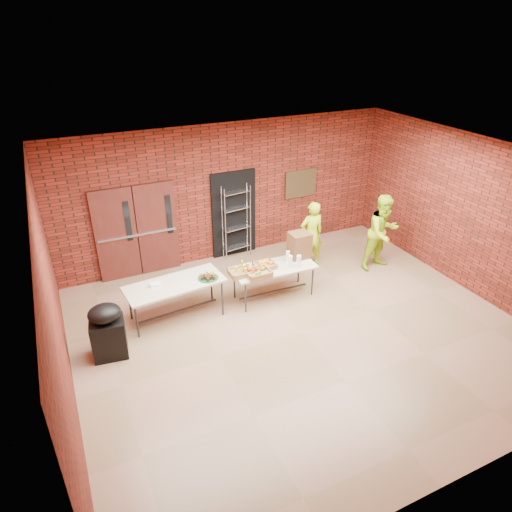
% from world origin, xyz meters
% --- Properties ---
extents(room, '(8.08, 7.08, 3.28)m').
position_xyz_m(room, '(0.00, 0.00, 1.60)').
color(room, olive).
rests_on(room, ground).
extents(double_doors, '(1.78, 0.12, 2.10)m').
position_xyz_m(double_doors, '(-2.20, 3.44, 1.05)').
color(double_doors, '#4D1E16').
rests_on(double_doors, room).
extents(dark_doorway, '(1.10, 0.06, 2.10)m').
position_xyz_m(dark_doorway, '(0.10, 3.46, 1.05)').
color(dark_doorway, black).
rests_on(dark_doorway, room).
extents(bronze_plaque, '(0.85, 0.04, 0.70)m').
position_xyz_m(bronze_plaque, '(1.90, 3.45, 1.55)').
color(bronze_plaque, '#3B2917').
rests_on(bronze_plaque, room).
extents(wire_rack, '(0.68, 0.32, 1.80)m').
position_xyz_m(wire_rack, '(0.11, 3.32, 0.90)').
color(wire_rack, '#B3B2B9').
rests_on(wire_rack, room).
extents(table_left, '(1.93, 0.95, 0.77)m').
position_xyz_m(table_left, '(-1.95, 1.45, 0.70)').
color(table_left, tan).
rests_on(table_left, room).
extents(table_right, '(1.74, 0.77, 0.70)m').
position_xyz_m(table_right, '(0.08, 1.32, 0.65)').
color(table_right, tan).
rests_on(table_right, room).
extents(basket_bananas, '(0.45, 0.35, 0.14)m').
position_xyz_m(basket_bananas, '(-0.65, 1.32, 0.77)').
color(basket_bananas, '#AB7845').
rests_on(basket_bananas, table_right).
extents(basket_oranges, '(0.42, 0.33, 0.13)m').
position_xyz_m(basket_oranges, '(-0.11, 1.36, 0.76)').
color(basket_oranges, '#AB7845').
rests_on(basket_oranges, table_right).
extents(basket_apples, '(0.48, 0.37, 0.15)m').
position_xyz_m(basket_apples, '(-0.36, 1.14, 0.77)').
color(basket_apples, '#AB7845').
rests_on(basket_apples, table_right).
extents(muffin_tray, '(0.39, 0.39, 0.10)m').
position_xyz_m(muffin_tray, '(-1.32, 1.36, 0.81)').
color(muffin_tray, '#144B1E').
rests_on(muffin_tray, table_left).
extents(napkin_box, '(0.19, 0.13, 0.06)m').
position_xyz_m(napkin_box, '(-2.31, 1.51, 0.80)').
color(napkin_box, white).
rests_on(napkin_box, table_left).
extents(coffee_dispenser, '(0.42, 0.37, 0.55)m').
position_xyz_m(coffee_dispenser, '(0.77, 1.49, 0.98)').
color(coffee_dispenser, brown).
rests_on(coffee_dispenser, table_right).
extents(cup_stack_front, '(0.09, 0.09, 0.26)m').
position_xyz_m(cup_stack_front, '(0.37, 1.17, 0.84)').
color(cup_stack_front, white).
rests_on(cup_stack_front, table_right).
extents(cup_stack_mid, '(0.09, 0.09, 0.27)m').
position_xyz_m(cup_stack_mid, '(0.53, 1.10, 0.84)').
color(cup_stack_mid, white).
rests_on(cup_stack_mid, table_right).
extents(cup_stack_back, '(0.08, 0.08, 0.24)m').
position_xyz_m(cup_stack_back, '(0.44, 1.39, 0.83)').
color(cup_stack_back, white).
rests_on(cup_stack_back, table_right).
extents(covered_grill, '(0.62, 0.54, 1.02)m').
position_xyz_m(covered_grill, '(-3.32, 0.85, 0.51)').
color(covered_grill, black).
rests_on(covered_grill, room).
extents(volunteer_woman, '(0.60, 0.41, 1.58)m').
position_xyz_m(volunteer_woman, '(1.48, 2.17, 0.79)').
color(volunteer_woman, '#AADC18').
rests_on(volunteer_woman, room).
extents(volunteer_man, '(0.91, 0.73, 1.77)m').
position_xyz_m(volunteer_man, '(2.90, 1.41, 0.88)').
color(volunteer_man, '#AADC18').
rests_on(volunteer_man, room).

